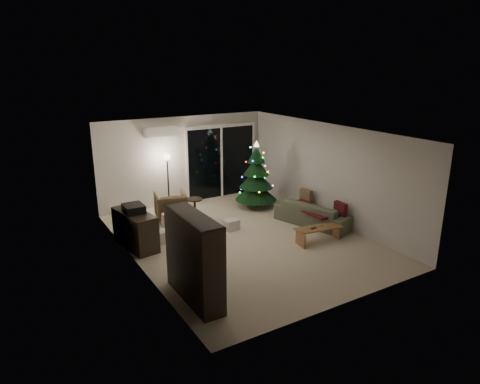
# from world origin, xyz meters

# --- Properties ---
(room) EXTENTS (6.50, 7.51, 2.60)m
(room) POSITION_xyz_m (0.46, 1.49, 1.02)
(room) COLOR beige
(room) RESTS_ON ground
(bookshelf) EXTENTS (0.87, 1.58, 1.53)m
(bookshelf) POSITION_xyz_m (-2.25, -1.80, 0.77)
(bookshelf) COLOR black
(bookshelf) RESTS_ON floor
(media_cabinet) EXTENTS (0.68, 1.35, 0.81)m
(media_cabinet) POSITION_xyz_m (-2.25, 0.87, 0.40)
(media_cabinet) COLOR black
(media_cabinet) RESTS_ON floor
(stereo) EXTENTS (0.41, 0.49, 0.17)m
(stereo) POSITION_xyz_m (-2.25, 0.87, 0.90)
(stereo) COLOR black
(stereo) RESTS_ON media_cabinet
(armchair) EXTENTS (0.92, 0.94, 0.72)m
(armchair) POSITION_xyz_m (-0.92, 2.10, 0.36)
(armchair) COLOR brown
(armchair) RESTS_ON floor
(ottoman) EXTENTS (0.63, 0.63, 0.47)m
(ottoman) POSITION_xyz_m (-1.13, 1.19, 0.24)
(ottoman) COLOR white
(ottoman) RESTS_ON floor
(cardboard_box_a) EXTENTS (0.41, 0.33, 0.28)m
(cardboard_box_a) POSITION_xyz_m (-1.76, 0.79, 0.14)
(cardboard_box_a) COLOR beige
(cardboard_box_a) RESTS_ON floor
(cardboard_box_b) EXTENTS (0.38, 0.30, 0.25)m
(cardboard_box_b) POSITION_xyz_m (0.07, 0.67, 0.12)
(cardboard_box_b) COLOR beige
(cardboard_box_b) RESTS_ON floor
(side_table) EXTENTS (0.55, 0.55, 0.52)m
(side_table) POSITION_xyz_m (-0.32, 1.90, 0.26)
(side_table) COLOR black
(side_table) RESTS_ON floor
(floor_lamp) EXTENTS (0.24, 0.24, 1.52)m
(floor_lamp) POSITION_xyz_m (-0.67, 2.85, 0.76)
(floor_lamp) COLOR black
(floor_lamp) RESTS_ON floor
(sofa) EXTENTS (1.33, 2.12, 0.58)m
(sofa) POSITION_xyz_m (2.05, -0.09, 0.29)
(sofa) COLOR #515B43
(sofa) RESTS_ON floor
(sofa_throw) EXTENTS (0.62, 1.43, 0.05)m
(sofa_throw) POSITION_xyz_m (1.95, -0.09, 0.42)
(sofa_throw) COLOR #450F18
(sofa_throw) RESTS_ON sofa
(cushion_a) EXTENTS (0.15, 0.39, 0.38)m
(cushion_a) POSITION_xyz_m (2.30, 0.56, 0.52)
(cushion_a) COLOR #7A654C
(cushion_a) RESTS_ON sofa
(cushion_b) EXTENTS (0.14, 0.39, 0.38)m
(cushion_b) POSITION_xyz_m (2.30, -0.74, 0.52)
(cushion_b) COLOR #450F18
(cushion_b) RESTS_ON sofa
(coffee_table) EXTENTS (1.12, 0.52, 0.34)m
(coffee_table) POSITION_xyz_m (1.41, -0.98, 0.17)
(coffee_table) COLOR #9A673A
(coffee_table) RESTS_ON floor
(remote_a) EXTENTS (0.13, 0.04, 0.02)m
(remote_a) POSITION_xyz_m (1.26, -0.98, 0.35)
(remote_a) COLOR black
(remote_a) RESTS_ON coffee_table
(remote_b) EXTENTS (0.13, 0.08, 0.02)m
(remote_b) POSITION_xyz_m (1.51, -0.93, 0.35)
(remote_b) COLOR slate
(remote_b) RESTS_ON coffee_table
(christmas_tree) EXTENTS (1.33, 1.33, 1.89)m
(christmas_tree) POSITION_xyz_m (1.54, 1.83, 0.94)
(christmas_tree) COLOR #14401C
(christmas_tree) RESTS_ON floor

